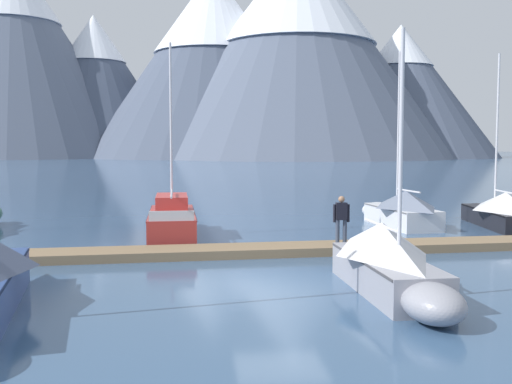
{
  "coord_description": "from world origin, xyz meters",
  "views": [
    {
      "loc": [
        -2.51,
        -16.01,
        3.72
      ],
      "look_at": [
        0.0,
        6.0,
        2.0
      ],
      "focal_mm": 41.69,
      "sensor_mm": 36.0,
      "label": 1
    }
  ],
  "objects_px": {
    "sailboat_mid_dock_port": "(172,220)",
    "sailboat_outer_slip": "(500,210)",
    "sailboat_mid_dock_starboard": "(389,262)",
    "sailboat_far_berth": "(399,209)",
    "person_on_dock": "(341,217)"
  },
  "relations": [
    {
      "from": "sailboat_far_berth",
      "to": "sailboat_outer_slip",
      "type": "bearing_deg",
      "value": -8.84
    },
    {
      "from": "sailboat_mid_dock_starboard",
      "to": "person_on_dock",
      "type": "xyz_separation_m",
      "value": [
        0.27,
        5.76,
        0.44
      ]
    },
    {
      "from": "person_on_dock",
      "to": "sailboat_outer_slip",
      "type": "bearing_deg",
      "value": 32.94
    },
    {
      "from": "sailboat_far_berth",
      "to": "sailboat_outer_slip",
      "type": "relative_size",
      "value": 1.01
    },
    {
      "from": "sailboat_mid_dock_starboard",
      "to": "sailboat_far_berth",
      "type": "height_order",
      "value": "sailboat_far_berth"
    },
    {
      "from": "sailboat_mid_dock_port",
      "to": "person_on_dock",
      "type": "relative_size",
      "value": 4.67
    },
    {
      "from": "sailboat_outer_slip",
      "to": "person_on_dock",
      "type": "distance_m",
      "value": 10.85
    },
    {
      "from": "sailboat_mid_dock_port",
      "to": "sailboat_mid_dock_starboard",
      "type": "xyz_separation_m",
      "value": [
        5.69,
        -10.34,
        0.13
      ]
    },
    {
      "from": "sailboat_outer_slip",
      "to": "person_on_dock",
      "type": "bearing_deg",
      "value": -147.06
    },
    {
      "from": "sailboat_mid_dock_starboard",
      "to": "sailboat_far_berth",
      "type": "bearing_deg",
      "value": 68.92
    },
    {
      "from": "sailboat_mid_dock_port",
      "to": "sailboat_outer_slip",
      "type": "distance_m",
      "value": 15.11
    },
    {
      "from": "sailboat_mid_dock_port",
      "to": "sailboat_outer_slip",
      "type": "height_order",
      "value": "sailboat_outer_slip"
    },
    {
      "from": "sailboat_mid_dock_port",
      "to": "sailboat_mid_dock_starboard",
      "type": "relative_size",
      "value": 1.22
    },
    {
      "from": "sailboat_mid_dock_port",
      "to": "sailboat_far_berth",
      "type": "distance_m",
      "value": 10.65
    },
    {
      "from": "sailboat_mid_dock_port",
      "to": "sailboat_far_berth",
      "type": "bearing_deg",
      "value": 10.99
    }
  ]
}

